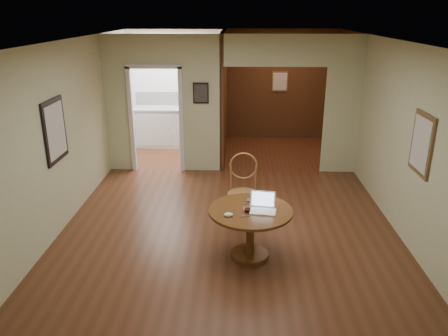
{
  "coord_description": "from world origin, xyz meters",
  "views": [
    {
      "loc": [
        0.12,
        -5.93,
        3.11
      ],
      "look_at": [
        -0.06,
        -0.2,
        1.03
      ],
      "focal_mm": 35.0,
      "sensor_mm": 36.0,
      "label": 1
    }
  ],
  "objects_px": {
    "dining_table": "(250,222)",
    "closed_laptop": "(258,202)",
    "open_laptop": "(263,205)",
    "chair": "(243,186)"
  },
  "relations": [
    {
      "from": "chair",
      "to": "closed_laptop",
      "type": "distance_m",
      "value": 0.78
    },
    {
      "from": "open_laptop",
      "to": "closed_laptop",
      "type": "distance_m",
      "value": 0.24
    },
    {
      "from": "dining_table",
      "to": "chair",
      "type": "distance_m",
      "value": 0.99
    },
    {
      "from": "open_laptop",
      "to": "closed_laptop",
      "type": "bearing_deg",
      "value": 113.19
    },
    {
      "from": "dining_table",
      "to": "closed_laptop",
      "type": "bearing_deg",
      "value": 66.58
    },
    {
      "from": "chair",
      "to": "open_laptop",
      "type": "bearing_deg",
      "value": -76.03
    },
    {
      "from": "dining_table",
      "to": "closed_laptop",
      "type": "distance_m",
      "value": 0.31
    },
    {
      "from": "chair",
      "to": "open_laptop",
      "type": "distance_m",
      "value": 1.02
    },
    {
      "from": "open_laptop",
      "to": "closed_laptop",
      "type": "xyz_separation_m",
      "value": [
        -0.06,
        0.22,
        -0.05
      ]
    },
    {
      "from": "dining_table",
      "to": "open_laptop",
      "type": "xyz_separation_m",
      "value": [
        0.16,
        0.0,
        0.24
      ]
    }
  ]
}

